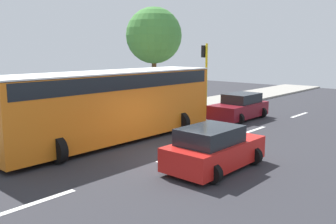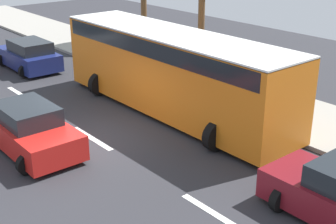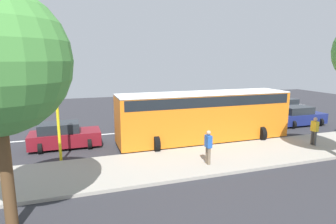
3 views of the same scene
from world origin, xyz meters
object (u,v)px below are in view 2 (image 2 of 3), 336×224
object	(u,v)px
city_bus	(172,67)
pedestrian_near_signal	(148,47)
car_dark_blue	(29,56)
car_red	(32,131)
pedestrian_by_tree	(272,77)

from	to	relation	value
city_bus	pedestrian_near_signal	xyz separation A→B (m)	(3.21, 5.73, -0.79)
pedestrian_near_signal	car_dark_blue	bearing A→B (deg)	144.81
car_red	pedestrian_near_signal	world-z (taller)	pedestrian_near_signal
car_red	city_bus	bearing A→B (deg)	-2.43
car_red	city_bus	distance (m)	5.82
car_dark_blue	pedestrian_by_tree	size ratio (longest dim) A/B	2.39
pedestrian_by_tree	city_bus	bearing A→B (deg)	157.06
pedestrian_near_signal	pedestrian_by_tree	distance (m)	7.47
pedestrian_near_signal	city_bus	bearing A→B (deg)	-119.28
pedestrian_near_signal	pedestrian_by_tree	size ratio (longest dim) A/B	1.00
car_red	pedestrian_by_tree	size ratio (longest dim) A/B	2.30
car_dark_blue	pedestrian_near_signal	bearing A→B (deg)	-35.19
city_bus	pedestrian_by_tree	world-z (taller)	city_bus
pedestrian_by_tree	pedestrian_near_signal	bearing A→B (deg)	96.12
car_red	car_dark_blue	world-z (taller)	same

